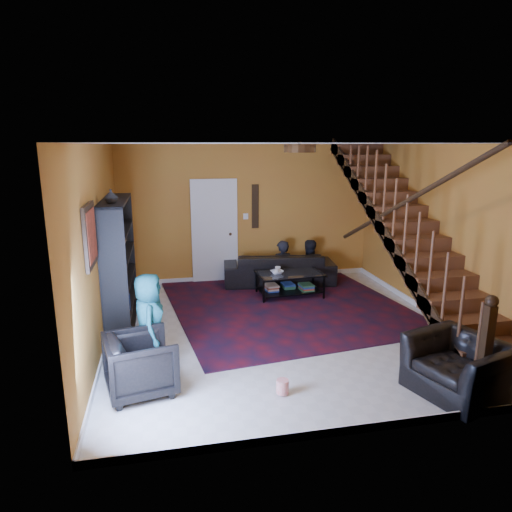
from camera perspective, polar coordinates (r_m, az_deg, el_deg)
The scene contains 21 objects.
floor at distance 7.21m, azimuth 3.11°, elevation -8.98°, with size 5.50×5.50×0.00m, color beige.
room at distance 8.24m, azimuth -8.31°, elevation -5.79°, with size 5.50×5.50×5.50m.
staircase at distance 7.62m, azimuth 18.91°, elevation 2.51°, with size 0.95×5.02×3.18m.
bookshelf at distance 7.29m, azimuth -16.65°, elevation -1.30°, with size 0.35×1.80×2.00m.
door at distance 9.38m, azimuth -5.19°, elevation 2.87°, with size 0.82×0.05×2.05m, color silver.
framed_picture at distance 5.69m, azimuth -20.05°, elevation 2.43°, with size 0.04×0.74×0.74m, color #9C2D1C.
wall_hanging at distance 9.43m, azimuth -0.10°, elevation 6.22°, with size 0.14×0.03×0.90m, color black.
ceiling_fixture at distance 5.89m, azimuth 5.49°, elevation 13.25°, with size 0.40×0.40×0.10m, color #3F2814.
rug at distance 8.37m, azimuth 3.24°, elevation -5.63°, with size 3.86×4.41×0.02m, color #440C16.
sofa at distance 9.35m, azimuth 2.88°, elevation -1.52°, with size 2.23×0.87×0.65m, color black.
armchair_left at distance 5.51m, azimuth -14.21°, elevation -12.96°, with size 0.74×0.76×0.69m, color black.
armchair_right at distance 5.82m, azimuth 23.99°, elevation -12.52°, with size 1.00×0.88×0.65m, color black.
person_adult_a at distance 9.44m, azimuth 3.22°, elevation -2.03°, with size 0.49×0.32×1.34m, color black.
person_adult_b at distance 9.60m, azimuth 6.53°, elevation -1.86°, with size 0.65×0.50×1.33m, color black.
person_child at distance 5.95m, azimuth -13.17°, elevation -7.96°, with size 0.61×0.40×1.24m, color #1C626B.
coffee_table at distance 8.60m, azimuth 4.21°, elevation -3.34°, with size 1.25×0.80×0.46m.
cup_a at distance 8.41m, azimuth 2.44°, elevation -2.01°, with size 0.12×0.12×0.09m, color #999999.
cup_b at distance 8.57m, azimuth 2.74°, elevation -1.67°, with size 0.11×0.11×0.10m, color #999999.
bowl at distance 8.47m, azimuth 2.64°, elevation -2.02°, with size 0.23×0.23×0.06m, color #999999.
vase at distance 6.60m, azimuth -17.67°, elevation 7.11°, with size 0.18×0.18×0.19m, color #999999.
popcorn_bucket at distance 5.42m, azimuth 3.33°, elevation -15.97°, with size 0.14×0.14×0.16m, color red.
Camera 1 is at (-1.72, -6.43, 2.78)m, focal length 32.00 mm.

